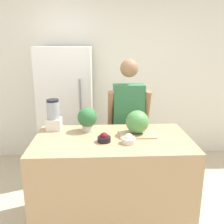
% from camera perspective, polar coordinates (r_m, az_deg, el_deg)
% --- Properties ---
extents(wall_back, '(8.00, 0.06, 2.60)m').
position_cam_1_polar(wall_back, '(4.03, -1.22, 7.86)').
color(wall_back, white).
rests_on(wall_back, ground_plane).
extents(counter_island, '(1.51, 0.83, 0.95)m').
position_cam_1_polar(counter_island, '(2.63, 0.05, -15.65)').
color(counter_island, tan).
rests_on(counter_island, ground_plane).
extents(refrigerator, '(0.74, 0.75, 1.79)m').
position_cam_1_polar(refrigerator, '(3.73, -10.13, 0.67)').
color(refrigerator, white).
rests_on(refrigerator, ground_plane).
extents(person, '(0.51, 0.26, 1.66)m').
position_cam_1_polar(person, '(3.11, 3.73, -2.80)').
color(person, gray).
rests_on(person, ground_plane).
extents(cutting_board, '(0.36, 0.25, 0.01)m').
position_cam_1_polar(cutting_board, '(2.51, 5.74, -5.05)').
color(cutting_board, tan).
rests_on(cutting_board, counter_island).
extents(watermelon, '(0.23, 0.23, 0.23)m').
position_cam_1_polar(watermelon, '(2.49, 5.80, -2.27)').
color(watermelon, '#4C8C47').
rests_on(watermelon, cutting_board).
extents(bowl_cherries, '(0.12, 0.12, 0.09)m').
position_cam_1_polar(bowl_cherries, '(2.32, -1.82, -6.00)').
color(bowl_cherries, black).
rests_on(bowl_cherries, counter_island).
extents(bowl_cream, '(0.13, 0.13, 0.09)m').
position_cam_1_polar(bowl_cream, '(2.30, 3.82, -6.27)').
color(bowl_cream, beige).
rests_on(bowl_cream, counter_island).
extents(blender, '(0.15, 0.15, 0.33)m').
position_cam_1_polar(blender, '(2.68, -13.22, -0.82)').
color(blender, silver).
rests_on(blender, counter_island).
extents(potted_plant, '(0.20, 0.20, 0.25)m').
position_cam_1_polar(potted_plant, '(2.59, -5.68, -1.41)').
color(potted_plant, beige).
rests_on(potted_plant, counter_island).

